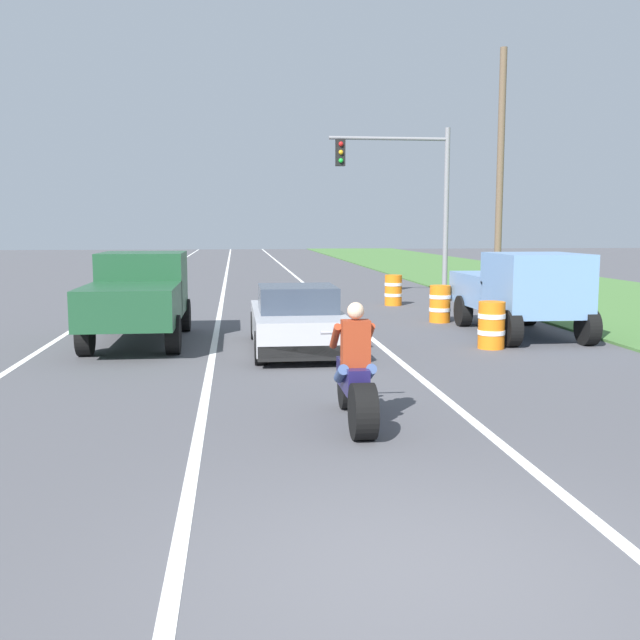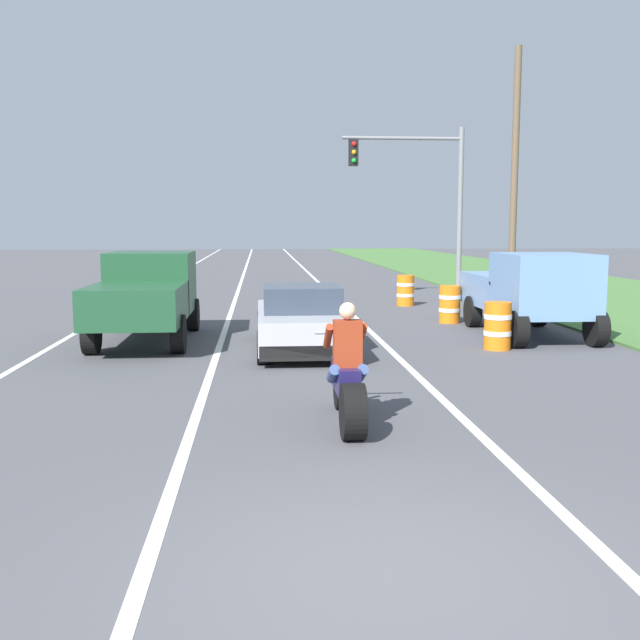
% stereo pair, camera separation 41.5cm
% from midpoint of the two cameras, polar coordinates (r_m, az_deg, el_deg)
% --- Properties ---
extents(ground_plane, '(160.00, 160.00, 0.00)m').
position_cam_midpoint_polar(ground_plane, '(5.83, 5.43, -19.02)').
color(ground_plane, '#4C4C51').
extents(lane_stripe_left_solid, '(0.14, 120.00, 0.01)m').
position_cam_midpoint_polar(lane_stripe_left_solid, '(25.60, -16.18, 1.18)').
color(lane_stripe_left_solid, white).
rests_on(lane_stripe_left_solid, ground).
extents(lane_stripe_right_solid, '(0.14, 120.00, 0.01)m').
position_cam_midpoint_polar(lane_stripe_right_solid, '(25.41, 0.05, 1.42)').
color(lane_stripe_right_solid, white).
rests_on(lane_stripe_right_solid, ground).
extents(lane_stripe_centre_dashed, '(0.14, 120.00, 0.01)m').
position_cam_midpoint_polar(lane_stripe_centre_dashed, '(25.25, -8.10, 1.31)').
color(lane_stripe_centre_dashed, white).
rests_on(lane_stripe_centre_dashed, ground).
extents(grass_verge_right, '(10.00, 120.00, 0.06)m').
position_cam_midpoint_polar(grass_verge_right, '(28.40, 20.78, 1.62)').
color(grass_verge_right, '#477538').
rests_on(grass_verge_right, ground).
extents(motorcycle_with_rider, '(0.70, 2.21, 1.62)m').
position_cam_midpoint_polar(motorcycle_with_rider, '(9.54, 1.50, -4.76)').
color(motorcycle_with_rider, black).
rests_on(motorcycle_with_rider, ground).
extents(sports_car_silver, '(1.84, 4.30, 1.37)m').
position_cam_midpoint_polar(sports_car_silver, '(15.38, -2.58, -0.04)').
color(sports_car_silver, '#B7B7BC').
rests_on(sports_car_silver, ground).
extents(pickup_truck_left_lane_dark_green, '(2.02, 4.80, 1.98)m').
position_cam_midpoint_polar(pickup_truck_left_lane_dark_green, '(16.90, -14.52, 2.02)').
color(pickup_truck_left_lane_dark_green, '#1E4C2D').
rests_on(pickup_truck_left_lane_dark_green, ground).
extents(pickup_truck_right_shoulder_light_blue, '(2.02, 4.80, 1.98)m').
position_cam_midpoint_polar(pickup_truck_right_shoulder_light_blue, '(18.18, 14.58, 2.37)').
color(pickup_truck_right_shoulder_light_blue, '#6B93C6').
rests_on(pickup_truck_right_shoulder_light_blue, ground).
extents(traffic_light_mast_near, '(4.27, 0.34, 6.00)m').
position_cam_midpoint_polar(traffic_light_mast_near, '(26.36, 6.57, 10.23)').
color(traffic_light_mast_near, gray).
rests_on(traffic_light_mast_near, ground).
extents(utility_pole_roadside, '(0.24, 0.24, 8.56)m').
position_cam_midpoint_polar(utility_pole_roadside, '(26.47, 13.29, 10.74)').
color(utility_pole_roadside, brown).
rests_on(utility_pole_roadside, ground).
extents(construction_barrel_nearest, '(0.58, 0.58, 1.00)m').
position_cam_midpoint_polar(construction_barrel_nearest, '(16.00, 12.38, -0.37)').
color(construction_barrel_nearest, orange).
rests_on(construction_barrel_nearest, ground).
extents(construction_barrel_mid, '(0.58, 0.58, 1.00)m').
position_cam_midpoint_polar(construction_barrel_mid, '(20.16, 8.67, 1.25)').
color(construction_barrel_mid, orange).
rests_on(construction_barrel_mid, ground).
extents(construction_barrel_far, '(0.58, 0.58, 1.00)m').
position_cam_midpoint_polar(construction_barrel_far, '(24.32, 5.20, 2.32)').
color(construction_barrel_far, orange).
rests_on(construction_barrel_far, ground).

